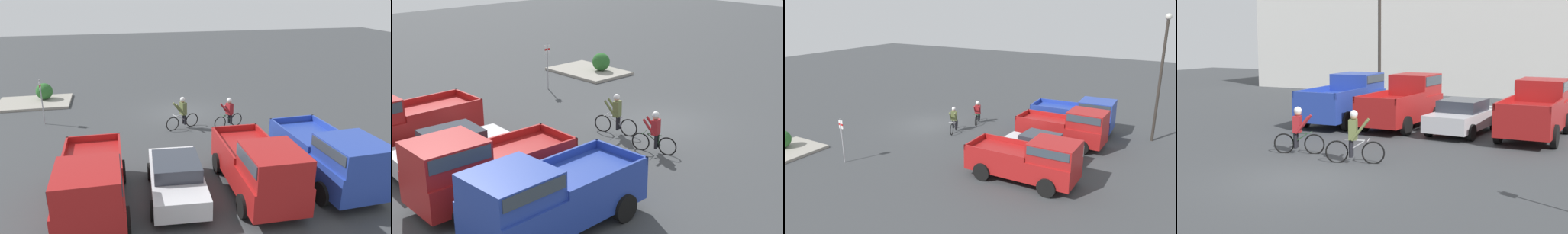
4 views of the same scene
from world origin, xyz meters
TOP-DOWN VIEW (x-y plane):
  - ground_plane at (0.00, 0.00)m, footprint 80.00×80.00m
  - warehouse_building at (0.00, 27.42)m, footprint 37.33×10.83m
  - pickup_truck_0 at (-3.73, 9.37)m, footprint 2.42×5.24m
  - pickup_truck_1 at (-0.91, 9.63)m, footprint 2.21×5.15m
  - sedan_0 at (1.88, 8.97)m, footprint 2.17×4.32m
  - pickup_truck_2 at (4.68, 9.60)m, footprint 2.22×5.21m
  - cyclist_0 at (0.41, 2.43)m, footprint 1.80×0.70m
  - cyclist_1 at (-1.94, 2.83)m, footprint 1.68×0.66m
  - lamppost at (-4.22, 13.85)m, footprint 0.36×0.36m

SIDE VIEW (x-z plane):
  - ground_plane at x=0.00m, z-range 0.00..0.00m
  - sedan_0 at x=1.88m, z-range 0.01..1.41m
  - cyclist_1 at x=-1.94m, z-range 0.01..1.64m
  - cyclist_0 at x=0.41m, z-range -0.01..1.70m
  - pickup_truck_0 at x=-3.73m, z-range 0.04..2.23m
  - pickup_truck_1 at x=-0.91m, z-range 0.02..2.26m
  - pickup_truck_2 at x=4.68m, z-range 0.04..2.24m
  - warehouse_building at x=0.00m, z-range 0.00..7.09m
  - lamppost at x=-4.22m, z-range 0.60..8.14m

